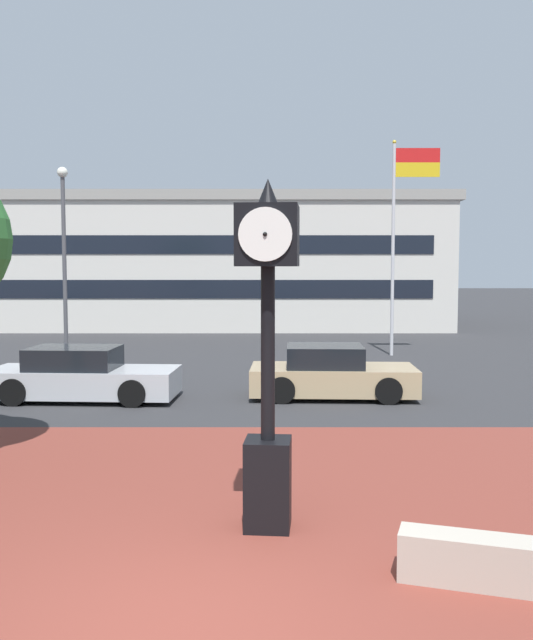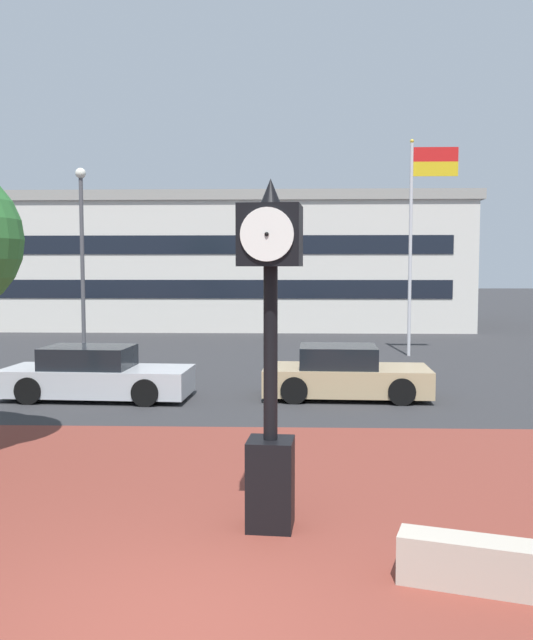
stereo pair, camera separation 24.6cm
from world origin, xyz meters
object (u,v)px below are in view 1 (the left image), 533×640
at_px(car_street_mid, 334,374).
at_px(street_lamp_post, 67,243).
at_px(street_clock, 271,347).
at_px(flagpole_primary, 402,226).
at_px(car_street_near, 84,376).
at_px(civic_building, 218,263).

relative_size(car_street_mid, street_lamp_post, 0.62).
xyz_separation_m(street_clock, flagpole_primary, (4.75, 16.57, 2.43)).
bearing_deg(car_street_mid, car_street_near, -84.41).
xyz_separation_m(car_street_near, civic_building, (1.50, 23.09, 2.90)).
bearing_deg(civic_building, street_lamp_post, -103.93).
relative_size(flagpole_primary, street_lamp_post, 1.17).
distance_m(car_street_near, civic_building, 23.32).
distance_m(street_clock, street_lamp_post, 16.90).
relative_size(car_street_mid, flagpole_primary, 0.53).
height_order(street_clock, street_lamp_post, street_lamp_post).
xyz_separation_m(car_street_mid, street_lamp_post, (-8.50, 6.81, 3.46)).
height_order(flagpole_primary, civic_building, flagpole_primary).
bearing_deg(civic_building, flagpole_primary, -62.23).
xyz_separation_m(car_street_mid, civic_building, (-4.55, 22.74, 2.90)).
relative_size(car_street_near, civic_building, 0.18).
distance_m(street_clock, flagpole_primary, 17.41).
bearing_deg(civic_building, street_clock, -84.55).
bearing_deg(street_clock, civic_building, 100.29).
distance_m(flagpole_primary, civic_building, 16.63).
bearing_deg(car_street_near, car_street_mid, 96.41).
distance_m(car_street_near, street_lamp_post, 8.31).
height_order(street_clock, car_street_near, street_clock).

